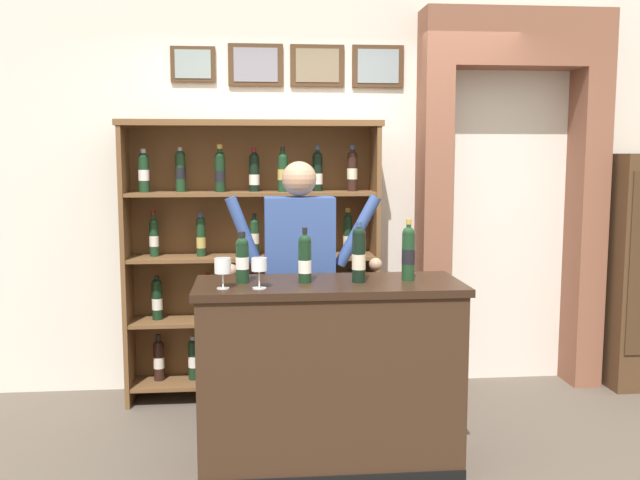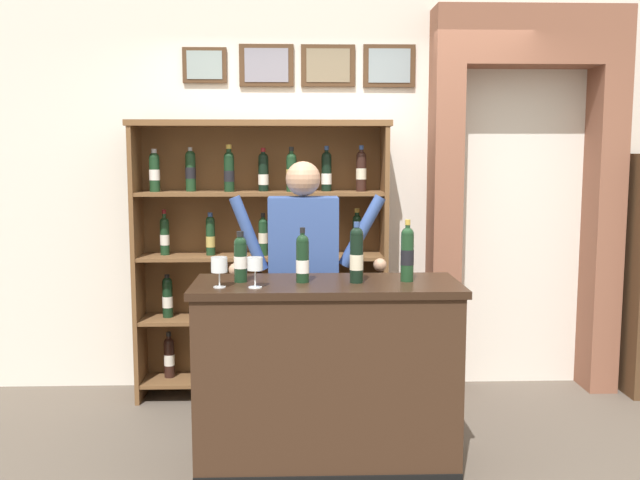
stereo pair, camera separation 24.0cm
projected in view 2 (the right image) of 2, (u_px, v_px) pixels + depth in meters
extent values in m
cube|color=brown|center=(358.00, 469.00, 3.86)|extent=(14.00, 14.00, 0.02)
cube|color=silver|center=(341.00, 162.00, 5.15)|extent=(12.00, 0.16, 3.25)
cube|color=#422B19|center=(205.00, 65.00, 4.94)|extent=(0.30, 0.02, 0.24)
cube|color=gray|center=(204.00, 65.00, 4.92)|extent=(0.24, 0.01, 0.19)
cube|color=#422B19|center=(267.00, 65.00, 4.95)|extent=(0.38, 0.02, 0.29)
cube|color=slate|center=(266.00, 65.00, 4.94)|extent=(0.30, 0.01, 0.23)
cube|color=#422B19|center=(328.00, 66.00, 4.97)|extent=(0.38, 0.02, 0.29)
cube|color=#73644C|center=(328.00, 65.00, 4.95)|extent=(0.30, 0.01, 0.23)
cube|color=#422B19|center=(389.00, 66.00, 4.98)|extent=(0.36, 0.02, 0.29)
cube|color=gray|center=(389.00, 66.00, 4.97)|extent=(0.29, 0.01, 0.23)
cube|color=brown|center=(138.00, 262.00, 4.84)|extent=(0.03, 0.33, 1.91)
cube|color=brown|center=(383.00, 261.00, 4.90)|extent=(0.03, 0.33, 1.91)
cube|color=brown|center=(262.00, 258.00, 5.02)|extent=(1.71, 0.02, 1.91)
cube|color=brown|center=(263.00, 379.00, 4.97)|extent=(1.65, 0.31, 0.03)
cylinder|color=black|center=(169.00, 360.00, 4.97)|extent=(0.07, 0.07, 0.24)
sphere|color=black|center=(169.00, 343.00, 4.95)|extent=(0.07, 0.07, 0.07)
cylinder|color=black|center=(169.00, 338.00, 4.95)|extent=(0.03, 0.03, 0.08)
cylinder|color=black|center=(169.00, 334.00, 4.95)|extent=(0.03, 0.03, 0.03)
cylinder|color=silver|center=(169.00, 360.00, 4.97)|extent=(0.07, 0.07, 0.08)
cylinder|color=black|center=(203.00, 360.00, 4.98)|extent=(0.07, 0.07, 0.24)
sphere|color=black|center=(203.00, 342.00, 4.96)|extent=(0.07, 0.07, 0.07)
cylinder|color=black|center=(203.00, 339.00, 4.96)|extent=(0.03, 0.03, 0.06)
cylinder|color=#99999E|center=(203.00, 336.00, 4.95)|extent=(0.04, 0.04, 0.03)
cylinder|color=silver|center=(203.00, 359.00, 4.98)|extent=(0.07, 0.07, 0.08)
cylinder|color=black|center=(244.00, 362.00, 4.96)|extent=(0.07, 0.07, 0.22)
sphere|color=black|center=(243.00, 345.00, 4.94)|extent=(0.07, 0.07, 0.07)
cylinder|color=black|center=(243.00, 341.00, 4.94)|extent=(0.03, 0.03, 0.08)
cylinder|color=black|center=(243.00, 336.00, 4.94)|extent=(0.03, 0.03, 0.03)
cylinder|color=black|center=(243.00, 361.00, 4.96)|extent=(0.07, 0.07, 0.07)
cylinder|color=black|center=(280.00, 363.00, 4.94)|extent=(0.07, 0.07, 0.22)
sphere|color=black|center=(280.00, 346.00, 4.93)|extent=(0.07, 0.07, 0.07)
cylinder|color=black|center=(280.00, 341.00, 4.92)|extent=(0.03, 0.03, 0.08)
cylinder|color=black|center=(280.00, 337.00, 4.92)|extent=(0.03, 0.03, 0.03)
cylinder|color=silver|center=(280.00, 367.00, 4.94)|extent=(0.07, 0.07, 0.07)
cylinder|color=black|center=(317.00, 360.00, 4.99)|extent=(0.07, 0.07, 0.23)
sphere|color=black|center=(317.00, 343.00, 4.98)|extent=(0.07, 0.07, 0.07)
cylinder|color=black|center=(317.00, 339.00, 4.98)|extent=(0.03, 0.03, 0.07)
cylinder|color=black|center=(317.00, 335.00, 4.97)|extent=(0.03, 0.03, 0.03)
cylinder|color=silver|center=(317.00, 358.00, 4.99)|extent=(0.07, 0.07, 0.08)
cylinder|color=black|center=(358.00, 360.00, 5.00)|extent=(0.07, 0.07, 0.22)
sphere|color=black|center=(358.00, 344.00, 4.98)|extent=(0.07, 0.07, 0.07)
cylinder|color=black|center=(358.00, 341.00, 4.98)|extent=(0.03, 0.03, 0.06)
cylinder|color=#99999E|center=(358.00, 338.00, 4.98)|extent=(0.04, 0.04, 0.03)
cylinder|color=tan|center=(358.00, 361.00, 5.00)|extent=(0.07, 0.07, 0.07)
cube|color=brown|center=(262.00, 319.00, 4.92)|extent=(1.65, 0.31, 0.02)
cylinder|color=black|center=(168.00, 300.00, 4.90)|extent=(0.07, 0.07, 0.24)
sphere|color=black|center=(167.00, 282.00, 4.88)|extent=(0.07, 0.07, 0.07)
cylinder|color=black|center=(167.00, 279.00, 4.88)|extent=(0.03, 0.03, 0.06)
cylinder|color=black|center=(167.00, 276.00, 4.88)|extent=(0.03, 0.03, 0.03)
cylinder|color=silver|center=(168.00, 302.00, 4.90)|extent=(0.07, 0.07, 0.08)
cylinder|color=black|center=(218.00, 300.00, 4.92)|extent=(0.07, 0.07, 0.23)
sphere|color=black|center=(217.00, 282.00, 4.90)|extent=(0.07, 0.07, 0.07)
cylinder|color=black|center=(217.00, 278.00, 4.90)|extent=(0.03, 0.03, 0.08)
cylinder|color=maroon|center=(217.00, 274.00, 4.90)|extent=(0.03, 0.03, 0.03)
cylinder|color=black|center=(218.00, 302.00, 4.92)|extent=(0.07, 0.07, 0.07)
cylinder|color=black|center=(260.00, 301.00, 4.89)|extent=(0.07, 0.07, 0.23)
sphere|color=black|center=(260.00, 283.00, 4.88)|extent=(0.07, 0.07, 0.07)
cylinder|color=black|center=(260.00, 278.00, 4.88)|extent=(0.03, 0.03, 0.08)
cylinder|color=black|center=(260.00, 274.00, 4.87)|extent=(0.03, 0.03, 0.03)
cylinder|color=silver|center=(260.00, 302.00, 4.90)|extent=(0.07, 0.07, 0.07)
cylinder|color=black|center=(314.00, 299.00, 4.90)|extent=(0.07, 0.07, 0.25)
sphere|color=black|center=(314.00, 281.00, 4.89)|extent=(0.07, 0.07, 0.07)
cylinder|color=black|center=(314.00, 276.00, 4.88)|extent=(0.03, 0.03, 0.07)
cylinder|color=#99999E|center=(314.00, 273.00, 4.88)|extent=(0.04, 0.04, 0.03)
cylinder|color=silver|center=(314.00, 303.00, 4.91)|extent=(0.07, 0.07, 0.08)
cylinder|color=black|center=(358.00, 299.00, 4.92)|extent=(0.07, 0.07, 0.24)
sphere|color=black|center=(358.00, 281.00, 4.91)|extent=(0.07, 0.07, 0.07)
cylinder|color=black|center=(358.00, 276.00, 4.90)|extent=(0.03, 0.03, 0.08)
cylinder|color=black|center=(358.00, 272.00, 4.90)|extent=(0.03, 0.03, 0.03)
cylinder|color=black|center=(358.00, 298.00, 4.92)|extent=(0.07, 0.07, 0.08)
cube|color=brown|center=(261.00, 257.00, 4.86)|extent=(1.65, 0.31, 0.02)
cylinder|color=#19381E|center=(165.00, 239.00, 4.85)|extent=(0.06, 0.06, 0.22)
sphere|color=#19381E|center=(164.00, 222.00, 4.84)|extent=(0.06, 0.06, 0.06)
cylinder|color=#19381E|center=(164.00, 216.00, 4.83)|extent=(0.03, 0.03, 0.08)
cylinder|color=maroon|center=(164.00, 212.00, 4.83)|extent=(0.03, 0.03, 0.03)
cylinder|color=silver|center=(165.00, 240.00, 4.85)|extent=(0.06, 0.06, 0.07)
cylinder|color=#19381E|center=(211.00, 238.00, 4.84)|extent=(0.06, 0.06, 0.23)
sphere|color=#19381E|center=(210.00, 221.00, 4.82)|extent=(0.06, 0.06, 0.06)
cylinder|color=#19381E|center=(210.00, 217.00, 4.82)|extent=(0.03, 0.03, 0.06)
cylinder|color=navy|center=(210.00, 215.00, 4.82)|extent=(0.03, 0.03, 0.03)
cylinder|color=tan|center=(211.00, 242.00, 4.84)|extent=(0.06, 0.06, 0.07)
cylinder|color=#19381E|center=(263.00, 239.00, 4.82)|extent=(0.06, 0.06, 0.22)
sphere|color=#19381E|center=(263.00, 222.00, 4.81)|extent=(0.06, 0.06, 0.06)
cylinder|color=#19381E|center=(263.00, 218.00, 4.81)|extent=(0.03, 0.03, 0.07)
cylinder|color=black|center=(263.00, 215.00, 4.80)|extent=(0.03, 0.03, 0.03)
cylinder|color=beige|center=(263.00, 238.00, 4.82)|extent=(0.06, 0.06, 0.07)
cylinder|color=black|center=(306.00, 238.00, 4.89)|extent=(0.06, 0.06, 0.22)
sphere|color=black|center=(306.00, 221.00, 4.87)|extent=(0.06, 0.06, 0.06)
cylinder|color=black|center=(306.00, 216.00, 4.87)|extent=(0.02, 0.02, 0.08)
cylinder|color=#99999E|center=(306.00, 212.00, 4.86)|extent=(0.03, 0.03, 0.03)
cylinder|color=silver|center=(306.00, 237.00, 4.89)|extent=(0.06, 0.06, 0.07)
cylinder|color=black|center=(357.00, 237.00, 4.90)|extent=(0.06, 0.06, 0.23)
sphere|color=black|center=(357.00, 219.00, 4.89)|extent=(0.06, 0.06, 0.06)
cylinder|color=black|center=(357.00, 215.00, 4.88)|extent=(0.03, 0.03, 0.08)
cylinder|color=#B79338|center=(357.00, 210.00, 4.88)|extent=(0.03, 0.03, 0.03)
cylinder|color=beige|center=(357.00, 241.00, 4.91)|extent=(0.06, 0.06, 0.07)
cube|color=brown|center=(261.00, 193.00, 4.81)|extent=(1.65, 0.31, 0.02)
cylinder|color=#19381E|center=(155.00, 175.00, 4.76)|extent=(0.07, 0.07, 0.22)
sphere|color=#19381E|center=(154.00, 157.00, 4.74)|extent=(0.07, 0.07, 0.07)
cylinder|color=#19381E|center=(154.00, 154.00, 4.74)|extent=(0.03, 0.03, 0.06)
cylinder|color=#99999E|center=(154.00, 151.00, 4.74)|extent=(0.04, 0.04, 0.03)
cylinder|color=silver|center=(155.00, 175.00, 4.76)|extent=(0.07, 0.07, 0.07)
cylinder|color=#19381E|center=(191.00, 174.00, 4.81)|extent=(0.07, 0.07, 0.24)
sphere|color=#19381E|center=(190.00, 156.00, 4.80)|extent=(0.07, 0.07, 0.07)
cylinder|color=#19381E|center=(190.00, 152.00, 4.79)|extent=(0.03, 0.03, 0.06)
cylinder|color=#99999E|center=(190.00, 149.00, 4.79)|extent=(0.03, 0.03, 0.03)
cylinder|color=black|center=(191.00, 173.00, 4.81)|extent=(0.07, 0.07, 0.08)
cylinder|color=black|center=(229.00, 175.00, 4.77)|extent=(0.07, 0.07, 0.23)
sphere|color=black|center=(229.00, 157.00, 4.75)|extent=(0.07, 0.07, 0.07)
cylinder|color=black|center=(229.00, 151.00, 4.75)|extent=(0.03, 0.03, 0.08)
cylinder|color=#B79338|center=(229.00, 147.00, 4.74)|extent=(0.04, 0.04, 0.03)
cylinder|color=black|center=(229.00, 176.00, 4.77)|extent=(0.07, 0.07, 0.07)
cylinder|color=black|center=(263.00, 175.00, 4.82)|extent=(0.07, 0.07, 0.22)
sphere|color=black|center=(263.00, 158.00, 4.81)|extent=(0.07, 0.07, 0.07)
cylinder|color=black|center=(263.00, 153.00, 4.81)|extent=(0.03, 0.03, 0.07)
cylinder|color=maroon|center=(263.00, 150.00, 4.80)|extent=(0.03, 0.03, 0.03)
cylinder|color=silver|center=(263.00, 180.00, 4.83)|extent=(0.07, 0.07, 0.07)
cylinder|color=#19381E|center=(291.00, 175.00, 4.78)|extent=(0.07, 0.07, 0.22)
sphere|color=#19381E|center=(291.00, 158.00, 4.76)|extent=(0.07, 0.07, 0.07)
cylinder|color=#19381E|center=(291.00, 153.00, 4.76)|extent=(0.03, 0.03, 0.07)
cylinder|color=black|center=(291.00, 149.00, 4.75)|extent=(0.03, 0.03, 0.03)
cylinder|color=tan|center=(291.00, 175.00, 4.78)|extent=(0.07, 0.07, 0.07)
cylinder|color=black|center=(326.00, 174.00, 4.84)|extent=(0.07, 0.07, 0.23)
sphere|color=black|center=(326.00, 157.00, 4.83)|extent=(0.07, 0.07, 0.07)
cylinder|color=black|center=(326.00, 152.00, 4.82)|extent=(0.03, 0.03, 0.07)
cylinder|color=navy|center=(326.00, 148.00, 4.82)|extent=(0.03, 0.03, 0.03)
cylinder|color=silver|center=(326.00, 179.00, 4.85)|extent=(0.07, 0.07, 0.07)
cylinder|color=black|center=(361.00, 174.00, 4.81)|extent=(0.07, 0.07, 0.23)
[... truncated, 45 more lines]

